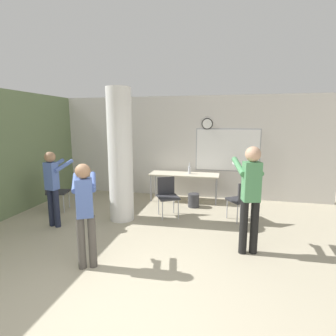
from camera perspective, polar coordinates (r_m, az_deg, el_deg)
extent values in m
plane|color=#ADA389|center=(3.30, -14.02, -29.99)|extent=(24.00, 24.00, 0.00)
cube|color=#6B7F56|center=(6.71, -32.22, 2.45)|extent=(0.12, 7.00, 2.80)
cube|color=silver|center=(7.43, 3.04, 4.58)|extent=(8.00, 0.12, 2.80)
cylinder|color=black|center=(7.24, 8.54, 9.49)|extent=(0.30, 0.03, 0.30)
cylinder|color=white|center=(7.22, 8.53, 9.49)|extent=(0.25, 0.01, 0.25)
cube|color=#99999E|center=(7.27, 12.81, 3.83)|extent=(1.71, 0.01, 1.16)
cube|color=white|center=(7.26, 12.81, 3.82)|extent=(1.65, 0.02, 1.10)
cylinder|color=white|center=(5.61, -10.33, 2.65)|extent=(0.52, 0.52, 2.80)
cube|color=beige|center=(7.00, 3.55, -1.36)|extent=(1.83, 0.61, 0.03)
cylinder|color=gray|center=(7.02, -3.73, -4.41)|extent=(0.04, 0.04, 0.71)
cylinder|color=gray|center=(6.77, 10.40, -5.13)|extent=(0.04, 0.04, 0.71)
cylinder|color=gray|center=(7.48, -2.68, -3.50)|extent=(0.04, 0.04, 0.71)
cylinder|color=gray|center=(7.24, 10.55, -4.12)|extent=(0.04, 0.04, 0.71)
cylinder|color=silver|center=(6.97, 4.68, -0.43)|extent=(0.07, 0.07, 0.20)
cylinder|color=silver|center=(6.95, 4.70, 0.75)|extent=(0.03, 0.03, 0.09)
cylinder|color=#38383D|center=(6.63, 5.58, -7.00)|extent=(0.28, 0.28, 0.34)
cube|color=#2D2D33|center=(5.87, 15.28, -6.71)|extent=(0.61, 0.61, 0.04)
cube|color=#2D2D33|center=(5.66, 16.67, -5.10)|extent=(0.34, 0.25, 0.40)
cylinder|color=#B7B7BC|center=(6.18, 15.47, -8.15)|extent=(0.02, 0.02, 0.43)
cylinder|color=#B7B7BC|center=(5.97, 12.73, -8.68)|extent=(0.02, 0.02, 0.43)
cylinder|color=#B7B7BC|center=(5.92, 17.65, -9.08)|extent=(0.02, 0.02, 0.43)
cylinder|color=#B7B7BC|center=(5.70, 14.86, -9.68)|extent=(0.02, 0.02, 0.43)
cube|color=#2D2D33|center=(5.86, 0.06, -6.38)|extent=(0.59, 0.59, 0.04)
cube|color=#2D2D33|center=(5.99, -0.46, -3.83)|extent=(0.36, 0.21, 0.40)
cylinder|color=#B7B7BC|center=(5.72, -1.22, -9.27)|extent=(0.02, 0.02, 0.43)
cylinder|color=#B7B7BC|center=(5.81, 2.27, -8.95)|extent=(0.02, 0.02, 0.43)
cylinder|color=#B7B7BC|center=(6.05, -2.05, -8.17)|extent=(0.02, 0.02, 0.43)
cylinder|color=#B7B7BC|center=(6.14, 1.25, -7.90)|extent=(0.02, 0.02, 0.43)
cube|color=#2D2D33|center=(6.80, -22.77, -4.84)|extent=(0.53, 0.53, 0.04)
cube|color=#2D2D33|center=(6.83, -24.49, -3.01)|extent=(0.12, 0.39, 0.40)
cylinder|color=#B7B7BC|center=(6.64, -21.75, -7.24)|extent=(0.02, 0.02, 0.43)
cylinder|color=#B7B7BC|center=(6.96, -20.71, -6.38)|extent=(0.02, 0.02, 0.43)
cylinder|color=#B7B7BC|center=(6.78, -24.62, -7.10)|extent=(0.02, 0.02, 0.43)
cylinder|color=#B7B7BC|center=(7.09, -23.47, -6.27)|extent=(0.02, 0.02, 0.43)
cylinder|color=black|center=(4.52, 18.26, -12.13)|extent=(0.13, 0.13, 0.88)
cylinder|color=black|center=(4.47, 16.11, -12.29)|extent=(0.13, 0.13, 0.88)
cube|color=#4C8C59|center=(4.27, 17.71, -2.84)|extent=(0.30, 0.26, 0.62)
sphere|color=tan|center=(4.20, 18.03, 2.89)|extent=(0.24, 0.24, 0.24)
cylinder|color=#4C8C59|center=(4.51, 18.53, 0.40)|extent=(0.22, 0.56, 0.25)
cylinder|color=#4C8C59|center=(4.42, 15.09, 0.39)|extent=(0.22, 0.56, 0.25)
cube|color=white|center=(4.66, 14.24, 0.96)|extent=(0.07, 0.13, 0.04)
cylinder|color=#1E2338|center=(5.78, -23.05, -8.10)|extent=(0.11, 0.11, 0.77)
cylinder|color=#1E2338|center=(5.88, -24.10, -7.85)|extent=(0.11, 0.11, 0.77)
cube|color=#4C66AD|center=(5.67, -24.05, -1.59)|extent=(0.25, 0.22, 0.55)
sphere|color=#997051|center=(5.61, -24.33, 2.20)|extent=(0.21, 0.21, 0.21)
cylinder|color=#4C66AD|center=(5.70, -21.72, 0.44)|extent=(0.17, 0.49, 0.22)
cylinder|color=#4C66AD|center=(5.88, -23.45, 0.60)|extent=(0.17, 0.49, 0.22)
cylinder|color=#514C47|center=(4.10, -16.13, -15.15)|extent=(0.11, 0.11, 0.78)
cylinder|color=#514C47|center=(4.11, -18.36, -15.22)|extent=(0.11, 0.11, 0.78)
cube|color=#4C66AD|center=(3.87, -17.76, -6.22)|extent=(0.28, 0.26, 0.55)
sphere|color=#997051|center=(3.78, -18.07, -0.67)|extent=(0.21, 0.21, 0.21)
cylinder|color=#4C66AD|center=(4.04, -16.01, -2.85)|extent=(0.30, 0.47, 0.22)
cylinder|color=#4C66AD|center=(4.05, -19.55, -3.01)|extent=(0.30, 0.47, 0.22)
cube|color=white|center=(4.26, -19.36, -2.34)|extent=(0.09, 0.13, 0.04)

